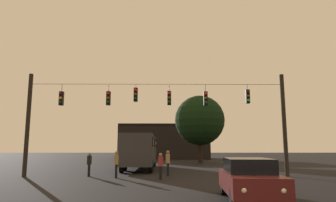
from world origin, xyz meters
name	(u,v)px	position (x,y,z in m)	size (l,w,h in m)	color
ground_plane	(159,167)	(0.00, 24.50, 0.00)	(168.00, 168.00, 0.00)	black
overhead_signal_span	(156,114)	(-0.05, 14.67, 4.17)	(17.77, 0.44, 6.98)	black
city_bus	(141,148)	(-1.63, 21.91, 1.87)	(2.56, 11.00, 3.00)	#2D2D33
car_near_right	(249,178)	(3.67, 5.55, 0.80)	(2.14, 4.44, 1.52)	#511919
pedestrian_crossing_left	(161,165)	(0.31, 12.93, 0.89)	(0.31, 0.40, 1.58)	black
pedestrian_crossing_center	(168,161)	(0.78, 15.25, 0.97)	(0.29, 0.39, 1.72)	black
pedestrian_crossing_right	(116,163)	(-2.53, 13.80, 0.97)	(0.26, 0.37, 1.71)	black
pedestrian_near_bus	(89,163)	(-4.53, 14.92, 0.90)	(0.25, 0.37, 1.59)	black
corner_building	(164,142)	(0.43, 47.50, 2.88)	(14.90, 9.79, 5.76)	black
tree_left_silhouette	(200,120)	(4.93, 31.75, 5.29)	(6.22, 6.22, 8.41)	black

